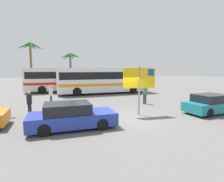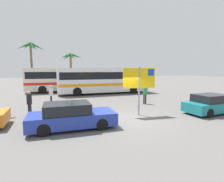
{
  "view_description": "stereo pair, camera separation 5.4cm",
  "coord_description": "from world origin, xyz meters",
  "px_view_note": "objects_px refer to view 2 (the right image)",
  "views": [
    {
      "loc": [
        -4.14,
        -9.62,
        3.02
      ],
      "look_at": [
        0.38,
        3.57,
        1.3
      ],
      "focal_mm": 28.27,
      "sensor_mm": 36.0,
      "label": 1
    },
    {
      "loc": [
        -4.09,
        -9.63,
        3.02
      ],
      "look_at": [
        0.38,
        3.57,
        1.3
      ],
      "focal_mm": 28.27,
      "sensor_mm": 36.0,
      "label": 2
    }
  ],
  "objects_px": {
    "pedestrian_crossing_lot": "(51,94)",
    "bus_front_coach": "(104,79)",
    "bus_rear_coach": "(70,78)",
    "car_teal": "(212,104)",
    "pedestrian_by_bus": "(29,101)",
    "car_blue": "(71,116)",
    "pedestrian_near_sign": "(145,92)",
    "ferry_sign": "(140,80)"
  },
  "relations": [
    {
      "from": "bus_rear_coach",
      "to": "car_blue",
      "type": "distance_m",
      "value": 15.64
    },
    {
      "from": "car_blue",
      "to": "car_teal",
      "type": "bearing_deg",
      "value": 1.05
    },
    {
      "from": "bus_front_coach",
      "to": "pedestrian_near_sign",
      "type": "relative_size",
      "value": 6.44
    },
    {
      "from": "bus_rear_coach",
      "to": "pedestrian_near_sign",
      "type": "xyz_separation_m",
      "value": [
        5.38,
        -11.07,
        -0.76
      ]
    },
    {
      "from": "car_blue",
      "to": "pedestrian_by_bus",
      "type": "bearing_deg",
      "value": 125.99
    },
    {
      "from": "ferry_sign",
      "to": "car_blue",
      "type": "relative_size",
      "value": 0.73
    },
    {
      "from": "car_teal",
      "to": "pedestrian_by_bus",
      "type": "xyz_separation_m",
      "value": [
        -11.81,
        3.21,
        0.32
      ]
    },
    {
      "from": "pedestrian_by_bus",
      "to": "pedestrian_crossing_lot",
      "type": "xyz_separation_m",
      "value": [
        1.31,
        2.99,
        0.06
      ]
    },
    {
      "from": "bus_rear_coach",
      "to": "car_blue",
      "type": "bearing_deg",
      "value": -95.14
    },
    {
      "from": "car_blue",
      "to": "pedestrian_by_bus",
      "type": "xyz_separation_m",
      "value": [
        -2.3,
        3.26,
        0.32
      ]
    },
    {
      "from": "car_blue",
      "to": "pedestrian_crossing_lot",
      "type": "height_order",
      "value": "pedestrian_crossing_lot"
    },
    {
      "from": "bus_rear_coach",
      "to": "ferry_sign",
      "type": "distance_m",
      "value": 14.66
    },
    {
      "from": "bus_front_coach",
      "to": "pedestrian_near_sign",
      "type": "height_order",
      "value": "bus_front_coach"
    },
    {
      "from": "bus_rear_coach",
      "to": "pedestrian_by_bus",
      "type": "relative_size",
      "value": 6.83
    },
    {
      "from": "bus_front_coach",
      "to": "car_teal",
      "type": "relative_size",
      "value": 2.73
    },
    {
      "from": "bus_rear_coach",
      "to": "car_teal",
      "type": "xyz_separation_m",
      "value": [
        8.1,
        -15.49,
        -1.15
      ]
    },
    {
      "from": "car_teal",
      "to": "pedestrian_by_bus",
      "type": "height_order",
      "value": "pedestrian_by_bus"
    },
    {
      "from": "pedestrian_near_sign",
      "to": "pedestrian_crossing_lot",
      "type": "height_order",
      "value": "pedestrian_near_sign"
    },
    {
      "from": "bus_rear_coach",
      "to": "pedestrian_by_bus",
      "type": "distance_m",
      "value": 12.85
    },
    {
      "from": "pedestrian_near_sign",
      "to": "pedestrian_by_bus",
      "type": "relative_size",
      "value": 1.06
    },
    {
      "from": "ferry_sign",
      "to": "pedestrian_near_sign",
      "type": "bearing_deg",
      "value": 60.68
    },
    {
      "from": "ferry_sign",
      "to": "pedestrian_crossing_lot",
      "type": "distance_m",
      "value": 7.6
    },
    {
      "from": "ferry_sign",
      "to": "pedestrian_by_bus",
      "type": "distance_m",
      "value": 7.29
    },
    {
      "from": "car_teal",
      "to": "car_blue",
      "type": "height_order",
      "value": "same"
    },
    {
      "from": "bus_rear_coach",
      "to": "pedestrian_crossing_lot",
      "type": "bearing_deg",
      "value": -104.45
    },
    {
      "from": "ferry_sign",
      "to": "car_teal",
      "type": "xyz_separation_m",
      "value": [
        4.93,
        -1.19,
        -1.69
      ]
    },
    {
      "from": "bus_rear_coach",
      "to": "pedestrian_near_sign",
      "type": "relative_size",
      "value": 6.44
    },
    {
      "from": "ferry_sign",
      "to": "pedestrian_crossing_lot",
      "type": "bearing_deg",
      "value": 143.04
    },
    {
      "from": "ferry_sign",
      "to": "car_blue",
      "type": "distance_m",
      "value": 5.03
    },
    {
      "from": "car_blue",
      "to": "pedestrian_crossing_lot",
      "type": "relative_size",
      "value": 2.54
    },
    {
      "from": "bus_rear_coach",
      "to": "ferry_sign",
      "type": "bearing_deg",
      "value": -77.5
    },
    {
      "from": "bus_front_coach",
      "to": "pedestrian_by_bus",
      "type": "xyz_separation_m",
      "value": [
        -7.54,
        -8.75,
        -0.82
      ]
    },
    {
      "from": "bus_rear_coach",
      "to": "pedestrian_by_bus",
      "type": "height_order",
      "value": "bus_rear_coach"
    },
    {
      "from": "ferry_sign",
      "to": "pedestrian_crossing_lot",
      "type": "height_order",
      "value": "ferry_sign"
    },
    {
      "from": "bus_front_coach",
      "to": "car_blue",
      "type": "relative_size",
      "value": 2.55
    },
    {
      "from": "bus_rear_coach",
      "to": "pedestrian_crossing_lot",
      "type": "height_order",
      "value": "bus_rear_coach"
    },
    {
      "from": "pedestrian_crossing_lot",
      "to": "bus_front_coach",
      "type": "bearing_deg",
      "value": 35.38
    },
    {
      "from": "bus_rear_coach",
      "to": "car_blue",
      "type": "relative_size",
      "value": 2.55
    },
    {
      "from": "car_blue",
      "to": "pedestrian_by_bus",
      "type": "relative_size",
      "value": 2.68
    },
    {
      "from": "bus_front_coach",
      "to": "bus_rear_coach",
      "type": "relative_size",
      "value": 1.0
    },
    {
      "from": "pedestrian_near_sign",
      "to": "car_blue",
      "type": "bearing_deg",
      "value": -62.34
    },
    {
      "from": "pedestrian_near_sign",
      "to": "pedestrian_by_bus",
      "type": "xyz_separation_m",
      "value": [
        -9.08,
        -1.21,
        -0.07
      ]
    }
  ]
}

